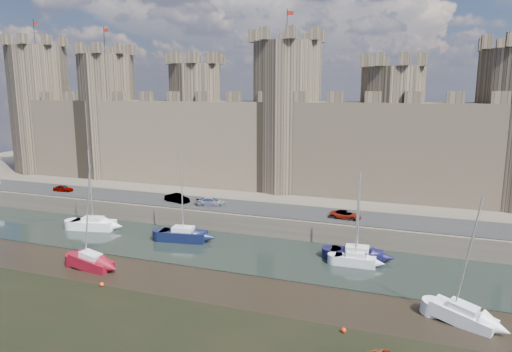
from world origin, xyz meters
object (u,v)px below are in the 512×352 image
at_px(car_0, 63,188).
at_px(sailboat_5, 463,315).
at_px(sailboat_1, 183,235).
at_px(car_3, 346,215).
at_px(sailboat_4, 91,261).
at_px(sailboat_2, 355,259).
at_px(car_1, 177,198).
at_px(sailboat_3, 357,254).
at_px(car_2, 211,202).
at_px(sailboat_0, 93,224).

relative_size(car_0, sailboat_5, 0.30).
height_order(car_0, sailboat_1, sailboat_1).
bearing_deg(car_3, sailboat_5, -139.13).
bearing_deg(car_0, sailboat_4, -136.71).
bearing_deg(car_0, car_3, -94.99).
bearing_deg(sailboat_2, car_1, 159.04).
xyz_separation_m(sailboat_1, sailboat_4, (-4.63, -11.03, -0.08)).
height_order(car_1, sailboat_4, sailboat_4).
xyz_separation_m(sailboat_1, sailboat_3, (20.81, 0.87, -0.11)).
relative_size(sailboat_3, sailboat_4, 0.88).
xyz_separation_m(car_1, sailboat_1, (5.56, -8.32, -2.26)).
height_order(car_1, sailboat_2, sailboat_2).
bearing_deg(car_0, car_1, -94.62).
distance_m(sailboat_2, sailboat_3, 1.71).
height_order(sailboat_4, sailboat_5, sailboat_4).
xyz_separation_m(car_1, sailboat_4, (0.93, -19.35, -2.34)).
xyz_separation_m(car_2, car_3, (18.51, -0.34, -0.05)).
distance_m(car_0, sailboat_0, 15.07).
bearing_deg(car_2, sailboat_5, -139.44).
relative_size(car_2, sailboat_0, 0.38).
height_order(sailboat_0, sailboat_2, sailboat_0).
distance_m(car_0, sailboat_2, 47.80).
bearing_deg(sailboat_1, sailboat_0, 170.26).
xyz_separation_m(sailboat_3, sailboat_5, (9.75, -11.02, -0.01)).
bearing_deg(car_2, car_3, -109.52).
height_order(car_0, sailboat_0, sailboat_0).
bearing_deg(sailboat_0, sailboat_2, -12.76).
bearing_deg(sailboat_5, sailboat_0, -170.73).
xyz_separation_m(car_3, sailboat_5, (12.21, -18.10, -2.29)).
relative_size(car_2, sailboat_3, 0.41).
xyz_separation_m(car_3, sailboat_0, (-31.92, -7.83, -2.21)).
distance_m(car_1, sailboat_4, 19.51).
bearing_deg(sailboat_1, car_0, 152.89).
bearing_deg(car_1, sailboat_3, -90.32).
bearing_deg(car_2, sailboat_2, -131.94).
bearing_deg(sailboat_0, car_3, 2.62).
height_order(car_2, sailboat_2, sailboat_2).
distance_m(car_3, sailboat_2, 9.42).
height_order(sailboat_2, sailboat_5, sailboat_5).
xyz_separation_m(sailboat_2, sailboat_5, (9.70, -9.31, -0.01)).
bearing_deg(car_3, sailboat_3, -153.98).
distance_m(car_3, sailboat_1, 20.11).
distance_m(car_1, car_2, 5.40).
xyz_separation_m(sailboat_0, sailboat_2, (34.43, -0.96, -0.07)).
distance_m(sailboat_3, sailboat_5, 14.71).
xyz_separation_m(car_2, sailboat_0, (-13.41, -8.17, -2.26)).
distance_m(car_3, sailboat_5, 21.95).
bearing_deg(sailboat_3, sailboat_2, -91.68).
bearing_deg(car_0, sailboat_0, -128.08).
height_order(car_0, car_3, car_0).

